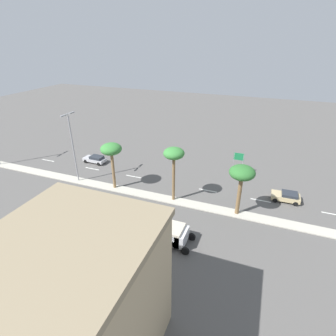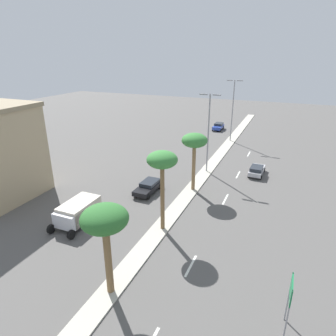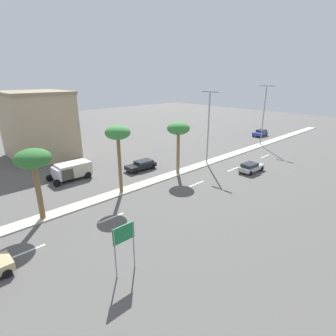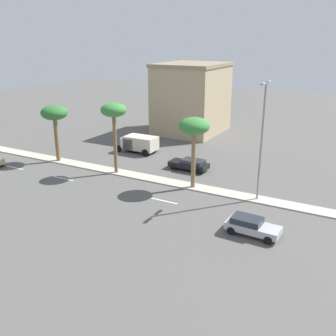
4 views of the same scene
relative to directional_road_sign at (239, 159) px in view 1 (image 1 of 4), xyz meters
The scene contains 18 objects.
ground_plane 20.21m from the directional_road_sign, 126.07° to the left, with size 160.00×160.00×0.00m, color #565451.
median_curb 28.51m from the directional_road_sign, 114.54° to the left, with size 1.80×86.73×0.12m, color #B7B2A3.
lane_stripe_trailing 15.62m from the directional_road_sign, 118.20° to the right, with size 0.20×2.80×0.01m, color silver.
lane_stripe_outboard 8.92m from the directional_road_sign, 148.99° to the right, with size 0.20×2.80×0.01m, color silver.
lane_stripe_mid 8.45m from the directional_road_sign, 155.47° to the left, with size 0.20×2.80×0.01m, color silver.
lane_stripe_front 17.79m from the directional_road_sign, 114.42° to the left, with size 0.20×2.80×0.01m, color silver.
lane_stripe_right 25.43m from the directional_road_sign, 106.70° to the left, with size 0.20×2.80×0.01m, color silver.
lane_stripe_near 35.08m from the directional_road_sign, 101.99° to the left, with size 0.20×2.80×0.01m, color silver.
directional_road_sign is the anchor object (origin of this frame).
commercial_building 34.56m from the directional_road_sign, 169.70° to the left, with size 11.47×9.63×10.91m.
palm_tree_inboard 12.21m from the directional_road_sign, behind, with size 3.20×3.20×6.88m.
palm_tree_right 14.33m from the directional_road_sign, 147.50° to the left, with size 2.82×2.82×7.91m.
palm_tree_far 20.86m from the directional_road_sign, 124.40° to the left, with size 3.09×3.09×7.23m.
street_lamp_front 26.68m from the directional_road_sign, 116.46° to the left, with size 2.90×0.24×11.03m.
sedan_silver_outboard 25.72m from the directional_road_sign, 100.97° to the left, with size 2.03×4.28×1.37m.
sedan_black_far 21.93m from the directional_road_sign, 139.24° to the left, with size 2.11×4.63×1.33m.
sedan_tan_front 9.98m from the directional_road_sign, 128.34° to the right, with size 2.16×3.86×1.35m.
box_truck 20.58m from the directional_road_sign, 166.03° to the left, with size 2.70×5.42×2.21m.
Camera 1 is at (-30.04, 14.18, 20.96)m, focal length 28.36 mm.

